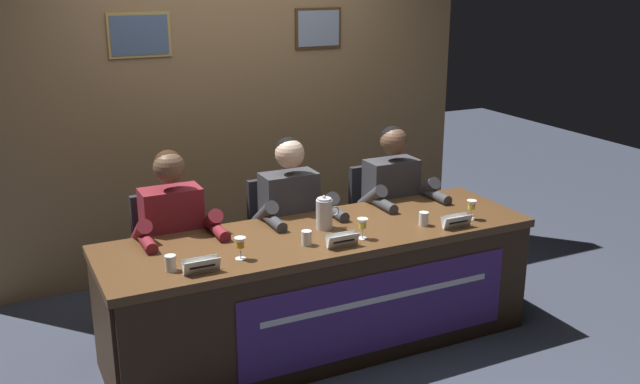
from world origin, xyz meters
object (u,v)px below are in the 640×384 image
(chair_left, at_px, (171,267))
(nameplate_right, at_px, (457,221))
(water_cup_center, at_px, (307,239))
(water_cup_right, at_px, (424,219))
(chair_center, at_px, (283,247))
(juice_glass_right, at_px, (471,206))
(water_cup_left, at_px, (171,264))
(nameplate_center, at_px, (342,240))
(conference_table, at_px, (329,276))
(juice_glass_left, at_px, (240,244))
(panelist_right, at_px, (397,201))
(nameplate_left, at_px, (201,266))
(panelist_center, at_px, (294,218))
(water_pitcher_central, at_px, (324,213))
(panelist_left, at_px, (176,236))
(juice_glass_center, at_px, (362,225))
(chair_right, at_px, (381,230))

(chair_left, relative_size, nameplate_right, 4.65)
(water_cup_center, relative_size, water_cup_right, 1.00)
(chair_center, xyz_separation_m, juice_glass_right, (0.95, -0.79, 0.39))
(water_cup_left, xyz_separation_m, nameplate_center, (0.96, -0.09, 0.00))
(nameplate_center, height_order, juice_glass_right, juice_glass_right)
(conference_table, relative_size, juice_glass_left, 21.18)
(panelist_right, bearing_deg, nameplate_left, -157.70)
(nameplate_left, bearing_deg, water_cup_center, 10.12)
(chair_left, height_order, juice_glass_left, chair_left)
(chair_left, height_order, panelist_center, panelist_center)
(juice_glass_right, height_order, water_pitcher_central, water_pitcher_central)
(nameplate_left, distance_m, panelist_right, 1.72)
(panelist_left, xyz_separation_m, juice_glass_center, (0.95, -0.59, 0.11))
(juice_glass_right, bearing_deg, juice_glass_left, 179.25)
(water_cup_right, bearing_deg, water_pitcher_central, 158.88)
(chair_center, bearing_deg, nameplate_right, -48.21)
(juice_glass_left, relative_size, water_cup_center, 1.46)
(panelist_left, relative_size, nameplate_left, 6.36)
(water_cup_left, bearing_deg, panelist_right, 17.86)
(juice_glass_right, bearing_deg, juice_glass_center, -179.98)
(water_cup_center, xyz_separation_m, nameplate_right, (0.94, -0.14, 0.00))
(panelist_left, bearing_deg, chair_right, 7.33)
(water_cup_center, bearing_deg, juice_glass_center, -8.78)
(chair_center, distance_m, juice_glass_right, 1.30)
(conference_table, height_order, juice_glass_right, juice_glass_right)
(nameplate_right, xyz_separation_m, water_cup_right, (-0.16, 0.12, -0.00))
(water_cup_right, bearing_deg, chair_center, 129.57)
(nameplate_right, bearing_deg, panelist_right, 90.30)
(panelist_left, bearing_deg, water_cup_center, -41.08)
(juice_glass_left, height_order, panelist_right, panelist_right)
(juice_glass_left, bearing_deg, panelist_right, 22.84)
(panelist_right, bearing_deg, juice_glass_center, -135.79)
(panelist_left, bearing_deg, chair_left, 90.00)
(conference_table, distance_m, panelist_center, 0.53)
(panelist_left, bearing_deg, chair_center, 14.42)
(chair_center, distance_m, nameplate_right, 1.22)
(chair_left, relative_size, water_cup_right, 10.60)
(nameplate_left, height_order, juice_glass_right, juice_glass_right)
(nameplate_right, bearing_deg, juice_glass_left, 175.52)
(chair_left, distance_m, water_cup_left, 0.85)
(conference_table, relative_size, juice_glass_center, 21.18)
(water_cup_left, relative_size, juice_glass_right, 0.69)
(chair_left, bearing_deg, nameplate_right, -29.28)
(conference_table, relative_size, nameplate_center, 13.79)
(panelist_left, height_order, juice_glass_left, panelist_left)
(water_cup_left, xyz_separation_m, chair_right, (1.73, 0.76, -0.34))
(juice_glass_center, bearing_deg, chair_left, 140.33)
(nameplate_right, bearing_deg, juice_glass_center, 171.99)
(nameplate_left, xyz_separation_m, nameplate_center, (0.82, 0.00, 0.00))
(chair_right, bearing_deg, panelist_left, -172.67)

